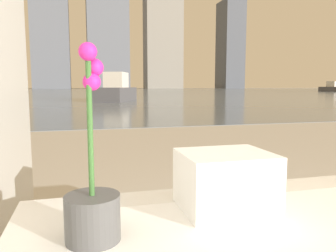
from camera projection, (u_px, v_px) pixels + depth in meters
potted_orchid at (93, 201)px, 0.72m from camera, size 0.12×0.12×0.43m
towel_stack at (225, 181)px, 0.91m from camera, size 0.25×0.21×0.16m
harbor_water at (86, 91)px, 59.73m from camera, size 180.00×110.00×0.01m
harbor_boat_0 at (6, 89)px, 65.98m from camera, size 1.13×3.12×1.16m
harbor_boat_1 at (333, 88)px, 54.46m from camera, size 2.09×4.67×1.69m
harbor_boat_2 at (116, 91)px, 20.16m from camera, size 3.12×4.89×1.73m
skyline_tower_2 at (106, 0)px, 111.96m from camera, size 13.75×13.94×60.40m
skyline_tower_4 at (230, 46)px, 125.32m from camera, size 7.73×10.49×32.73m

